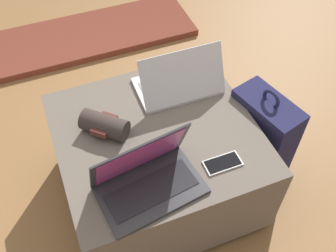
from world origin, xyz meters
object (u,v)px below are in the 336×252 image
(wrist_brace, at_px, (104,125))
(backpack, at_px, (261,139))
(laptop_far, at_px, (179,83))
(cell_phone, at_px, (223,163))
(laptop_near, at_px, (147,178))

(wrist_brace, bearing_deg, backpack, -10.57)
(laptop_far, bearing_deg, cell_phone, 91.17)
(laptop_far, bearing_deg, wrist_brace, 17.73)
(laptop_near, distance_m, laptop_far, 0.51)
(backpack, xyz_separation_m, wrist_brace, (-0.70, 0.13, 0.26))
(cell_phone, bearing_deg, wrist_brace, 49.70)
(laptop_near, distance_m, cell_phone, 0.30)
(laptop_far, height_order, wrist_brace, laptop_far)
(cell_phone, xyz_separation_m, wrist_brace, (-0.37, 0.32, 0.04))
(laptop_far, bearing_deg, laptop_near, 55.23)
(wrist_brace, bearing_deg, laptop_far, 16.92)
(laptop_near, xyz_separation_m, backpack, (0.62, 0.17, -0.27))
(backpack, bearing_deg, laptop_far, 38.43)
(laptop_near, distance_m, wrist_brace, 0.31)
(laptop_far, relative_size, backpack, 0.66)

